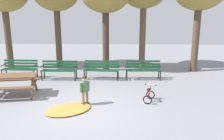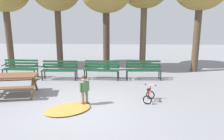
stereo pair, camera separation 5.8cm
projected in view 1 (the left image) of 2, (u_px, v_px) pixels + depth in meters
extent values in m
plane|color=gray|center=(80.00, 110.00, 6.61)|extent=(36.00, 36.00, 0.00)
cube|color=brown|center=(10.00, 76.00, 7.67)|extent=(1.91, 1.07, 0.05)
cube|color=brown|center=(6.00, 89.00, 7.21)|extent=(1.81, 0.56, 0.04)
cube|color=brown|center=(15.00, 80.00, 8.27)|extent=(1.81, 0.56, 0.04)
cube|color=brown|center=(32.00, 87.00, 7.63)|extent=(0.16, 0.57, 0.76)
cube|color=brown|center=(35.00, 83.00, 8.11)|extent=(0.16, 0.57, 0.76)
cube|color=brown|center=(34.00, 84.00, 7.86)|extent=(0.28, 1.10, 0.04)
cube|color=#144728|center=(21.00, 68.00, 10.23)|extent=(1.60, 0.10, 0.03)
cube|color=#144728|center=(20.00, 69.00, 10.11)|extent=(1.60, 0.10, 0.03)
cube|color=#144728|center=(19.00, 69.00, 9.99)|extent=(1.60, 0.10, 0.03)
cube|color=#144728|center=(17.00, 70.00, 9.88)|extent=(1.60, 0.10, 0.03)
cube|color=#144728|center=(21.00, 66.00, 10.24)|extent=(1.60, 0.07, 0.09)
cube|color=#144728|center=(21.00, 63.00, 10.21)|extent=(1.60, 0.07, 0.09)
cube|color=#144728|center=(21.00, 61.00, 10.18)|extent=(1.60, 0.07, 0.09)
cylinder|color=black|center=(34.00, 75.00, 9.90)|extent=(0.05, 0.05, 0.44)
cylinder|color=black|center=(37.00, 73.00, 10.25)|extent=(0.05, 0.05, 0.44)
cube|color=black|center=(35.00, 65.00, 9.99)|extent=(0.05, 0.40, 0.03)
cylinder|color=black|center=(2.00, 74.00, 9.99)|extent=(0.05, 0.05, 0.44)
cylinder|color=black|center=(6.00, 73.00, 10.34)|extent=(0.05, 0.05, 0.44)
cube|color=black|center=(3.00, 65.00, 10.07)|extent=(0.05, 0.40, 0.03)
cube|color=#144728|center=(60.00, 70.00, 9.99)|extent=(1.60, 0.09, 0.03)
cube|color=#144728|center=(59.00, 70.00, 9.87)|extent=(1.60, 0.09, 0.03)
cube|color=#144728|center=(59.00, 71.00, 9.75)|extent=(1.60, 0.09, 0.03)
cube|color=#144728|center=(58.00, 71.00, 9.64)|extent=(1.60, 0.09, 0.03)
cube|color=#144728|center=(60.00, 67.00, 10.00)|extent=(1.60, 0.06, 0.09)
cube|color=#144728|center=(60.00, 64.00, 9.97)|extent=(1.60, 0.06, 0.09)
cube|color=#144728|center=(60.00, 62.00, 9.94)|extent=(1.60, 0.06, 0.09)
cylinder|color=black|center=(75.00, 76.00, 9.69)|extent=(0.05, 0.05, 0.44)
cylinder|color=black|center=(77.00, 74.00, 10.04)|extent=(0.05, 0.05, 0.44)
cube|color=black|center=(75.00, 67.00, 9.77)|extent=(0.04, 0.40, 0.03)
cylinder|color=black|center=(42.00, 76.00, 9.73)|extent=(0.05, 0.05, 0.44)
cylinder|color=black|center=(44.00, 74.00, 10.08)|extent=(0.05, 0.05, 0.44)
cube|color=black|center=(42.00, 66.00, 9.81)|extent=(0.04, 0.40, 0.03)
cube|color=#144728|center=(102.00, 69.00, 10.03)|extent=(1.60, 0.19, 0.03)
cube|color=#144728|center=(101.00, 70.00, 9.92)|extent=(1.60, 0.19, 0.03)
cube|color=#144728|center=(101.00, 70.00, 9.80)|extent=(1.60, 0.19, 0.03)
cube|color=#144728|center=(101.00, 71.00, 9.68)|extent=(1.60, 0.19, 0.03)
cube|color=#144728|center=(102.00, 67.00, 10.05)|extent=(1.60, 0.17, 0.09)
cube|color=#144728|center=(102.00, 64.00, 10.02)|extent=(1.60, 0.17, 0.09)
cube|color=#144728|center=(102.00, 61.00, 9.99)|extent=(1.60, 0.17, 0.09)
cylinder|color=black|center=(117.00, 76.00, 9.67)|extent=(0.05, 0.05, 0.44)
cylinder|color=black|center=(118.00, 74.00, 10.02)|extent=(0.05, 0.05, 0.44)
cube|color=black|center=(118.00, 67.00, 9.76)|extent=(0.07, 0.40, 0.03)
cylinder|color=black|center=(84.00, 75.00, 9.83)|extent=(0.05, 0.05, 0.44)
cylinder|color=black|center=(86.00, 73.00, 10.18)|extent=(0.05, 0.05, 0.44)
cube|color=black|center=(85.00, 66.00, 9.92)|extent=(0.07, 0.40, 0.03)
cube|color=#144728|center=(143.00, 69.00, 10.04)|extent=(1.60, 0.13, 0.03)
cube|color=#144728|center=(143.00, 70.00, 9.92)|extent=(1.60, 0.13, 0.03)
cube|color=#144728|center=(143.00, 70.00, 9.81)|extent=(1.60, 0.13, 0.03)
cube|color=#144728|center=(144.00, 71.00, 9.69)|extent=(1.60, 0.13, 0.03)
cube|color=#144728|center=(143.00, 67.00, 10.06)|extent=(1.60, 0.10, 0.09)
cube|color=#144728|center=(143.00, 64.00, 10.03)|extent=(1.60, 0.10, 0.09)
cube|color=#144728|center=(143.00, 61.00, 9.99)|extent=(1.60, 0.10, 0.09)
cylinder|color=black|center=(160.00, 76.00, 9.76)|extent=(0.05, 0.05, 0.44)
cylinder|color=black|center=(159.00, 74.00, 10.11)|extent=(0.05, 0.05, 0.44)
cube|color=black|center=(160.00, 66.00, 9.84)|extent=(0.05, 0.40, 0.03)
cylinder|color=black|center=(127.00, 76.00, 9.76)|extent=(0.05, 0.05, 0.44)
cylinder|color=black|center=(126.00, 74.00, 10.11)|extent=(0.05, 0.05, 0.44)
cube|color=black|center=(127.00, 66.00, 9.84)|extent=(0.05, 0.40, 0.03)
cylinder|color=#7F664C|center=(87.00, 98.00, 7.02)|extent=(0.09, 0.09, 0.44)
cube|color=black|center=(87.00, 103.00, 7.07)|extent=(0.18, 0.18, 0.06)
cylinder|color=#7F664C|center=(83.00, 99.00, 6.92)|extent=(0.09, 0.09, 0.44)
cube|color=black|center=(83.00, 104.00, 6.96)|extent=(0.18, 0.18, 0.06)
cube|color=#477047|center=(85.00, 87.00, 6.89)|extent=(0.26, 0.26, 0.33)
sphere|color=tan|center=(85.00, 79.00, 6.83)|extent=(0.16, 0.16, 0.16)
sphere|color=black|center=(85.00, 78.00, 6.82)|extent=(0.15, 0.15, 0.15)
cylinder|color=#477047|center=(89.00, 86.00, 6.99)|extent=(0.07, 0.07, 0.31)
cylinder|color=#477047|center=(81.00, 88.00, 6.78)|extent=(0.07, 0.07, 0.31)
torus|color=black|center=(150.00, 95.00, 7.51)|extent=(0.30, 0.13, 0.30)
cylinder|color=silver|center=(150.00, 95.00, 7.51)|extent=(0.06, 0.05, 0.04)
torus|color=black|center=(147.00, 100.00, 7.04)|extent=(0.30, 0.13, 0.30)
cylinder|color=silver|center=(147.00, 100.00, 7.04)|extent=(0.06, 0.05, 0.04)
torus|color=white|center=(144.00, 102.00, 7.10)|extent=(0.11, 0.06, 0.11)
torus|color=white|center=(151.00, 103.00, 7.02)|extent=(0.11, 0.06, 0.11)
cylinder|color=red|center=(150.00, 92.00, 7.31)|extent=(0.13, 0.30, 0.32)
cylinder|color=red|center=(149.00, 94.00, 7.17)|extent=(0.06, 0.08, 0.27)
cylinder|color=red|center=(148.00, 98.00, 7.13)|extent=(0.09, 0.20, 0.05)
cylinder|color=silver|center=(151.00, 90.00, 7.46)|extent=(0.05, 0.08, 0.32)
cylinder|color=red|center=(150.00, 89.00, 7.27)|extent=(0.13, 0.32, 0.05)
cube|color=black|center=(149.00, 89.00, 7.12)|extent=(0.14, 0.19, 0.04)
cylinder|color=silver|center=(151.00, 85.00, 7.39)|extent=(0.33, 0.13, 0.02)
cylinder|color=black|center=(146.00, 84.00, 7.45)|extent=(0.06, 0.05, 0.04)
cylinder|color=black|center=(156.00, 85.00, 7.33)|extent=(0.06, 0.05, 0.04)
ellipsoid|color=#C68438|center=(68.00, 109.00, 6.59)|extent=(1.73, 1.62, 0.07)
cylinder|color=brown|center=(8.00, 39.00, 11.98)|extent=(0.35, 0.35, 3.25)
cylinder|color=brown|center=(58.00, 38.00, 12.47)|extent=(0.35, 0.35, 3.32)
cylinder|color=#423328|center=(106.00, 41.00, 11.36)|extent=(0.34, 0.34, 3.18)
cylinder|color=brown|center=(142.00, 37.00, 12.28)|extent=(0.35, 0.35, 3.45)
cylinder|color=brown|center=(196.00, 40.00, 11.23)|extent=(0.35, 0.35, 3.30)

